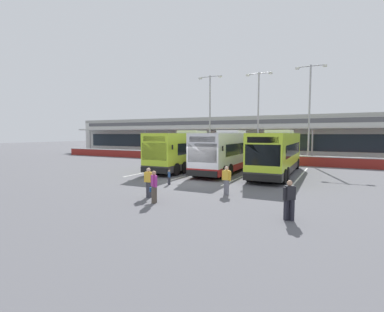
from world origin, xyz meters
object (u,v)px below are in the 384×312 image
Objects in this scene: pedestrian_child at (169,177)px; lamp_post_west at (210,112)px; coach_bus_left_centre at (228,152)px; pedestrian_in_dark_coat at (149,182)px; coach_bus_centre at (277,153)px; pedestrian_approaching_bus at (226,179)px; coach_bus_leftmost at (188,151)px; lamp_post_centre at (258,111)px; pedestrian_near_bin at (289,199)px; pedestrian_with_handbag at (154,186)px; lamp_post_east at (309,108)px.

lamp_post_west reaches higher than pedestrian_child.
coach_bus_left_centre is 7.53× the size of pedestrian_in_dark_coat.
coach_bus_centre reaches higher than pedestrian_in_dark_coat.
pedestrian_child is 0.62× the size of pedestrian_approaching_bus.
coach_bus_leftmost is 4.16m from coach_bus_left_centre.
lamp_post_centre reaches higher than coach_bus_leftmost.
pedestrian_child is at bearing -93.73° from lamp_post_centre.
lamp_post_centre is at bearing 86.27° from pedestrian_child.
lamp_post_centre reaches higher than pedestrian_in_dark_coat.
pedestrian_near_bin is (7.40, -0.81, 0.00)m from pedestrian_in_dark_coat.
pedestrian_with_handbag is at bearing -73.17° from lamp_post_west.
pedestrian_near_bin is (11.43, -12.99, -0.91)m from coach_bus_leftmost.
pedestrian_approaching_bus is at bearing 138.88° from pedestrian_near_bin.
coach_bus_left_centre is 7.53× the size of pedestrian_near_bin.
pedestrian_in_dark_coat is at bearing -71.67° from coach_bus_leftmost.
pedestrian_near_bin is (7.28, -13.09, -0.91)m from coach_bus_left_centre.
pedestrian_approaching_bus is (-3.89, 3.39, 0.00)m from pedestrian_near_bin.
coach_bus_left_centre is 1.11× the size of lamp_post_west.
coach_bus_leftmost is at bearing 110.92° from pedestrian_with_handbag.
pedestrian_in_dark_coat is 0.15× the size of lamp_post_west.
lamp_post_east is at bearing 76.94° from pedestrian_with_handbag.
coach_bus_left_centre is at bearing 1.48° from coach_bus_leftmost.
coach_bus_leftmost is 7.53× the size of pedestrian_in_dark_coat.
coach_bus_leftmost is 1.00× the size of coach_bus_left_centre.
lamp_post_east is at bearing -11.24° from lamp_post_centre.
coach_bus_leftmost and coach_bus_centre have the same top height.
coach_bus_centre is at bearing 102.42° from pedestrian_near_bin.
coach_bus_leftmost is 7.53× the size of pedestrian_approaching_bus.
pedestrian_approaching_bus is at bearing -51.81° from coach_bus_leftmost.
lamp_post_west is at bearing 178.85° from lamp_post_east.
coach_bus_left_centre is 12.15× the size of pedestrian_child.
lamp_post_west is at bearing 105.10° from pedestrian_child.
coach_bus_left_centre is at bearing 119.07° from pedestrian_near_bin.
pedestrian_near_bin is at bearing -77.58° from coach_bus_centre.
pedestrian_child is at bearing -74.90° from lamp_post_west.
pedestrian_near_bin is at bearing -48.64° from coach_bus_leftmost.
lamp_post_east is (5.99, -1.19, 0.00)m from lamp_post_centre.
lamp_post_centre reaches higher than coach_bus_centre.
pedestrian_in_dark_coat is (4.03, -12.18, -0.91)m from coach_bus_leftmost.
coach_bus_left_centre is at bearing 109.28° from pedestrian_approaching_bus.
coach_bus_centre is at bearing -67.90° from lamp_post_centre.
lamp_post_west is at bearing 105.16° from pedestrian_in_dark_coat.
lamp_post_west and lamp_post_east have the same top height.
lamp_post_centre is (-4.35, 10.71, 4.50)m from coach_bus_centre.
lamp_post_west is (-6.90, 22.80, 5.43)m from pedestrian_with_handbag.
coach_bus_centre is at bearing -42.97° from lamp_post_west.
pedestrian_child is 0.62× the size of pedestrian_near_bin.
pedestrian_approaching_bus is 0.15× the size of lamp_post_east.
lamp_post_west is (-6.06, 9.64, 4.50)m from coach_bus_left_centre.
pedestrian_with_handbag is at bearing -66.77° from pedestrian_child.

